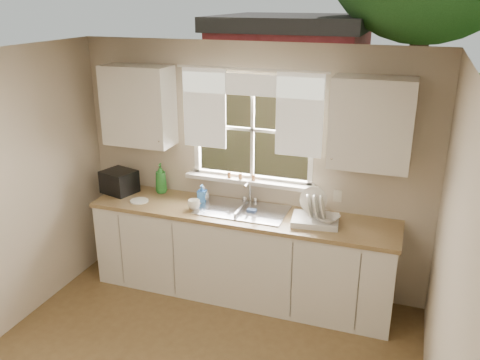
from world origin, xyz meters
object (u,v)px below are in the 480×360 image
(black_appliance, at_px, (119,182))
(dish_rack, at_px, (315,216))
(cup, at_px, (194,205))
(soap_bottle_a, at_px, (161,178))

(black_appliance, bearing_deg, dish_rack, 13.51)
(dish_rack, xyz_separation_m, black_appliance, (-2.13, 0.07, 0.05))
(cup, bearing_deg, soap_bottle_a, 148.91)
(soap_bottle_a, relative_size, black_appliance, 0.98)
(dish_rack, relative_size, black_appliance, 1.41)
(soap_bottle_a, distance_m, black_appliance, 0.45)
(black_appliance, bearing_deg, soap_bottle_a, 33.98)
(cup, distance_m, black_appliance, 0.95)
(dish_rack, relative_size, cup, 3.75)
(black_appliance, bearing_deg, cup, 6.03)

